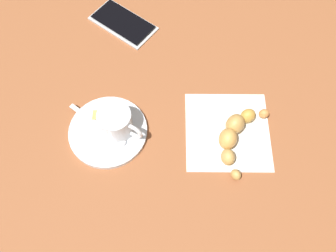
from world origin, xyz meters
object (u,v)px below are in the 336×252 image
at_px(teaspoon, 106,131).
at_px(napkin, 227,131).
at_px(croissant, 235,134).
at_px(espresso_cup, 116,123).
at_px(cell_phone, 123,23).
at_px(sugar_packet, 108,115).
at_px(saucer, 108,132).

distance_m(teaspoon, napkin, 0.23).
relative_size(teaspoon, napkin, 0.82).
distance_m(napkin, croissant, 0.03).
xyz_separation_m(espresso_cup, cell_phone, (0.09, -0.26, -0.03)).
bearing_deg(teaspoon, espresso_cup, -152.55).
height_order(sugar_packet, napkin, sugar_packet).
xyz_separation_m(teaspoon, napkin, (-0.22, -0.07, -0.01)).
height_order(sugar_packet, croissant, croissant).
height_order(sugar_packet, cell_phone, sugar_packet).
relative_size(espresso_cup, cell_phone, 0.53).
bearing_deg(cell_phone, croissant, 145.28).
bearing_deg(espresso_cup, croissant, -166.79).
height_order(espresso_cup, teaspoon, espresso_cup).
bearing_deg(napkin, teaspoon, 18.20).
relative_size(sugar_packet, croissant, 0.35).
bearing_deg(cell_phone, saucer, 104.28).
bearing_deg(teaspoon, napkin, -161.80).
distance_m(saucer, croissant, 0.24).
bearing_deg(croissant, espresso_cup, 13.21).
xyz_separation_m(espresso_cup, napkin, (-0.20, -0.06, -0.04)).
height_order(espresso_cup, cell_phone, espresso_cup).
bearing_deg(espresso_cup, sugar_packet, -37.55).
bearing_deg(sugar_packet, espresso_cup, 126.73).
bearing_deg(teaspoon, sugar_packet, -73.39).
height_order(saucer, sugar_packet, sugar_packet).
distance_m(teaspoon, cell_phone, 0.28).
bearing_deg(sugar_packet, saucer, 94.43).
height_order(teaspoon, sugar_packet, teaspoon).
xyz_separation_m(espresso_cup, croissant, (-0.21, -0.05, -0.02)).
bearing_deg(croissant, cell_phone, -34.72).
distance_m(espresso_cup, croissant, 0.22).
relative_size(napkin, cell_phone, 1.00).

